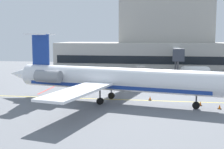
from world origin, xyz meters
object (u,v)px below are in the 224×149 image
baggage_tug (142,71)px  belt_loader (53,71)px  fuel_tank (195,71)px  pushback_tractor (95,76)px  regional_jet (111,79)px

baggage_tug → belt_loader: size_ratio=1.00×
baggage_tug → fuel_tank: 11.45m
pushback_tractor → fuel_tank: fuel_tank is taller
regional_jet → belt_loader: 33.12m
baggage_tug → belt_loader: 20.43m
pushback_tractor → baggage_tug: bearing=50.7°
belt_loader → fuel_tank: bearing=1.5°
pushback_tractor → fuel_tank: bearing=26.4°
regional_jet → belt_loader: bearing=123.0°
regional_jet → fuel_tank: regional_jet is taller
baggage_tug → fuel_tank: (11.43, -0.60, 0.34)m
baggage_tug → pushback_tractor: 13.67m
regional_jet → pushback_tractor: regional_jet is taller
regional_jet → baggage_tug: (2.37, 29.11, -2.16)m
pushback_tractor → regional_jet: bearing=-71.2°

